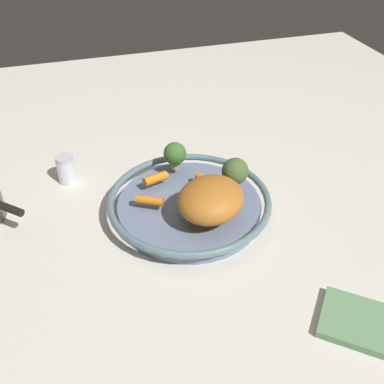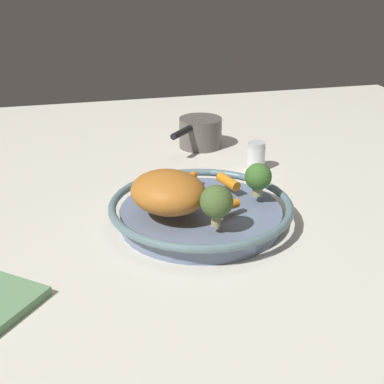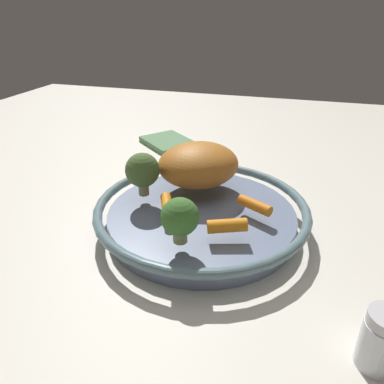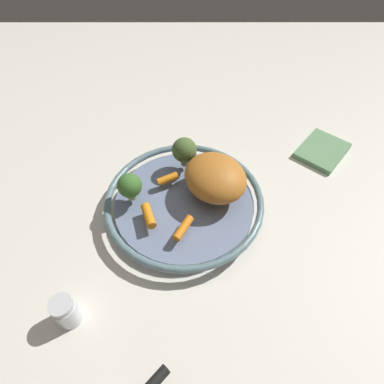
{
  "view_description": "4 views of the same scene",
  "coord_description": "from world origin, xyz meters",
  "px_view_note": "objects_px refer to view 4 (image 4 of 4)",
  "views": [
    {
      "loc": [
        0.21,
        0.71,
        0.62
      ],
      "look_at": [
        -0.0,
        0.01,
        0.07
      ],
      "focal_mm": 42.45,
      "sensor_mm": 36.0,
      "label": 1
    },
    {
      "loc": [
        -0.87,
        0.24,
        0.46
      ],
      "look_at": [
        0.02,
        0.01,
        0.06
      ],
      "focal_mm": 50.49,
      "sensor_mm": 36.0,
      "label": 2
    },
    {
      "loc": [
        0.13,
        -0.49,
        0.33
      ],
      "look_at": [
        -0.01,
        -0.02,
        0.08
      ],
      "focal_mm": 33.94,
      "sensor_mm": 36.0,
      "label": 3
    },
    {
      "loc": [
        0.43,
        0.02,
        0.58
      ],
      "look_at": [
        0.0,
        0.02,
        0.07
      ],
      "focal_mm": 30.08,
      "sensor_mm": 36.0,
      "label": 4
    }
  ],
  "objects_px": {
    "serving_bowl": "(184,203)",
    "broccoli_floret_mid": "(130,186)",
    "baby_carrot_back": "(148,216)",
    "baby_carrot_right": "(168,179)",
    "baby_carrot_near_rim": "(183,228)",
    "roast_chicken_piece": "(215,177)",
    "broccoli_floret_large": "(184,150)",
    "dish_towel": "(322,150)",
    "salt_shaker": "(66,311)"
  },
  "relations": [
    {
      "from": "baby_carrot_back",
      "to": "baby_carrot_right",
      "type": "xyz_separation_m",
      "value": [
        -0.1,
        0.03,
        -0.0
      ]
    },
    {
      "from": "roast_chicken_piece",
      "to": "baby_carrot_near_rim",
      "type": "xyz_separation_m",
      "value": [
        0.11,
        -0.07,
        -0.03
      ]
    },
    {
      "from": "baby_carrot_right",
      "to": "broccoli_floret_mid",
      "type": "bearing_deg",
      "value": -57.95
    },
    {
      "from": "baby_carrot_back",
      "to": "baby_carrot_near_rim",
      "type": "height_order",
      "value": "baby_carrot_back"
    },
    {
      "from": "baby_carrot_right",
      "to": "broccoli_floret_large",
      "type": "bearing_deg",
      "value": 145.29
    },
    {
      "from": "broccoli_floret_large",
      "to": "serving_bowl",
      "type": "bearing_deg",
      "value": -0.18
    },
    {
      "from": "baby_carrot_right",
      "to": "broccoli_floret_large",
      "type": "relative_size",
      "value": 0.64
    },
    {
      "from": "broccoli_floret_large",
      "to": "broccoli_floret_mid",
      "type": "bearing_deg",
      "value": -48.01
    },
    {
      "from": "roast_chicken_piece",
      "to": "baby_carrot_right",
      "type": "distance_m",
      "value": 0.11
    },
    {
      "from": "baby_carrot_right",
      "to": "baby_carrot_near_rim",
      "type": "bearing_deg",
      "value": 15.63
    },
    {
      "from": "broccoli_floret_large",
      "to": "dish_towel",
      "type": "xyz_separation_m",
      "value": [
        -0.09,
        0.35,
        -0.08
      ]
    },
    {
      "from": "dish_towel",
      "to": "broccoli_floret_mid",
      "type": "bearing_deg",
      "value": -68.14
    },
    {
      "from": "broccoli_floret_large",
      "to": "broccoli_floret_mid",
      "type": "xyz_separation_m",
      "value": [
        0.1,
        -0.11,
        -0.01
      ]
    },
    {
      "from": "baby_carrot_near_rim",
      "to": "broccoli_floret_large",
      "type": "xyz_separation_m",
      "value": [
        -0.18,
        0.0,
        0.03
      ]
    },
    {
      "from": "serving_bowl",
      "to": "baby_carrot_back",
      "type": "height_order",
      "value": "baby_carrot_back"
    },
    {
      "from": "roast_chicken_piece",
      "to": "baby_carrot_near_rim",
      "type": "relative_size",
      "value": 2.51
    },
    {
      "from": "baby_carrot_back",
      "to": "dish_towel",
      "type": "xyz_separation_m",
      "value": [
        -0.24,
        0.42,
        -0.05
      ]
    },
    {
      "from": "baby_carrot_back",
      "to": "broccoli_floret_mid",
      "type": "bearing_deg",
      "value": -143.39
    },
    {
      "from": "serving_bowl",
      "to": "roast_chicken_piece",
      "type": "height_order",
      "value": "roast_chicken_piece"
    },
    {
      "from": "baby_carrot_near_rim",
      "to": "dish_towel",
      "type": "bearing_deg",
      "value": 127.14
    },
    {
      "from": "broccoli_floret_large",
      "to": "salt_shaker",
      "type": "relative_size",
      "value": 1.07
    },
    {
      "from": "baby_carrot_right",
      "to": "dish_towel",
      "type": "distance_m",
      "value": 0.42
    },
    {
      "from": "roast_chicken_piece",
      "to": "serving_bowl",
      "type": "bearing_deg",
      "value": -69.8
    },
    {
      "from": "baby_carrot_near_rim",
      "to": "broccoli_floret_large",
      "type": "height_order",
      "value": "broccoli_floret_large"
    },
    {
      "from": "broccoli_floret_mid",
      "to": "dish_towel",
      "type": "bearing_deg",
      "value": 111.86
    },
    {
      "from": "roast_chicken_piece",
      "to": "broccoli_floret_large",
      "type": "xyz_separation_m",
      "value": [
        -0.07,
        -0.07,
        0.01
      ]
    },
    {
      "from": "baby_carrot_back",
      "to": "baby_carrot_right",
      "type": "relative_size",
      "value": 1.18
    },
    {
      "from": "broccoli_floret_mid",
      "to": "salt_shaker",
      "type": "xyz_separation_m",
      "value": [
        0.24,
        -0.09,
        -0.05
      ]
    },
    {
      "from": "roast_chicken_piece",
      "to": "broccoli_floret_mid",
      "type": "xyz_separation_m",
      "value": [
        0.02,
        -0.18,
        0.0
      ]
    },
    {
      "from": "baby_carrot_near_rim",
      "to": "roast_chicken_piece",
      "type": "bearing_deg",
      "value": 148.24
    },
    {
      "from": "serving_bowl",
      "to": "salt_shaker",
      "type": "xyz_separation_m",
      "value": [
        0.24,
        -0.2,
        0.01
      ]
    },
    {
      "from": "serving_bowl",
      "to": "dish_towel",
      "type": "relative_size",
      "value": 2.62
    },
    {
      "from": "salt_shaker",
      "to": "broccoli_floret_large",
      "type": "bearing_deg",
      "value": 149.6
    },
    {
      "from": "dish_towel",
      "to": "baby_carrot_near_rim",
      "type": "bearing_deg",
      "value": -52.86
    },
    {
      "from": "serving_bowl",
      "to": "baby_carrot_near_rim",
      "type": "relative_size",
      "value": 6.13
    },
    {
      "from": "serving_bowl",
      "to": "baby_carrot_back",
      "type": "distance_m",
      "value": 0.09
    },
    {
      "from": "baby_carrot_back",
      "to": "baby_carrot_right",
      "type": "distance_m",
      "value": 0.11
    },
    {
      "from": "broccoli_floret_mid",
      "to": "broccoli_floret_large",
      "type": "bearing_deg",
      "value": 131.99
    },
    {
      "from": "baby_carrot_near_rim",
      "to": "broccoli_floret_mid",
      "type": "bearing_deg",
      "value": -127.0
    },
    {
      "from": "broccoli_floret_large",
      "to": "baby_carrot_back",
      "type": "bearing_deg",
      "value": -24.62
    },
    {
      "from": "dish_towel",
      "to": "broccoli_floret_large",
      "type": "bearing_deg",
      "value": -76.21
    },
    {
      "from": "serving_bowl",
      "to": "roast_chicken_piece",
      "type": "relative_size",
      "value": 2.44
    },
    {
      "from": "baby_carrot_back",
      "to": "broccoli_floret_large",
      "type": "xyz_separation_m",
      "value": [
        -0.15,
        0.07,
        0.03
      ]
    },
    {
      "from": "baby_carrot_near_rim",
      "to": "dish_towel",
      "type": "xyz_separation_m",
      "value": [
        -0.27,
        0.36,
        -0.05
      ]
    },
    {
      "from": "roast_chicken_piece",
      "to": "baby_carrot_right",
      "type": "relative_size",
      "value": 3.02
    },
    {
      "from": "roast_chicken_piece",
      "to": "baby_carrot_near_rim",
      "type": "bearing_deg",
      "value": -31.76
    },
    {
      "from": "baby_carrot_back",
      "to": "dish_towel",
      "type": "bearing_deg",
      "value": 119.54
    },
    {
      "from": "serving_bowl",
      "to": "broccoli_floret_mid",
      "type": "bearing_deg",
      "value": -89.7
    },
    {
      "from": "roast_chicken_piece",
      "to": "baby_carrot_right",
      "type": "xyz_separation_m",
      "value": [
        -0.02,
        -0.1,
        -0.03
      ]
    },
    {
      "from": "baby_carrot_right",
      "to": "dish_towel",
      "type": "bearing_deg",
      "value": 109.75
    }
  ]
}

